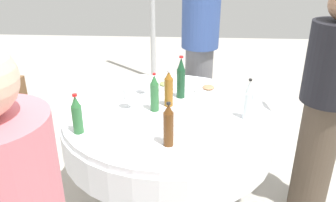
# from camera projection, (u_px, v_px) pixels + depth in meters

# --- Properties ---
(ground_plane) EXTENTS (10.00, 10.00, 0.00)m
(ground_plane) POSITION_uv_depth(u_px,v_px,m) (168.00, 196.00, 2.67)
(ground_plane) COLOR #B7B2A8
(dining_table) EXTENTS (1.45, 1.45, 0.74)m
(dining_table) POSITION_uv_depth(u_px,v_px,m) (168.00, 129.00, 2.43)
(dining_table) COLOR white
(dining_table) RESTS_ON ground_plane
(bottle_green_left) EXTENTS (0.06, 0.06, 0.25)m
(bottle_green_left) POSITION_uv_depth(u_px,v_px,m) (77.00, 115.00, 2.04)
(bottle_green_left) COLOR #2D6B38
(bottle_green_left) RESTS_ON dining_table
(bottle_green_near) EXTENTS (0.06, 0.06, 0.27)m
(bottle_green_near) POSITION_uv_depth(u_px,v_px,m) (154.00, 94.00, 2.31)
(bottle_green_near) COLOR #2D6B38
(bottle_green_near) RESTS_ON dining_table
(bottle_clear_outer) EXTENTS (0.06, 0.06, 0.28)m
(bottle_clear_outer) POSITION_uv_depth(u_px,v_px,m) (248.00, 101.00, 2.20)
(bottle_clear_outer) COLOR silver
(bottle_clear_outer) RESTS_ON dining_table
(bottle_dark_green_inner) EXTENTS (0.06, 0.06, 0.32)m
(bottle_dark_green_inner) POSITION_uv_depth(u_px,v_px,m) (181.00, 79.00, 2.51)
(bottle_dark_green_inner) COLOR #194728
(bottle_dark_green_inner) RESTS_ON dining_table
(bottle_brown_north) EXTENTS (0.06, 0.06, 0.27)m
(bottle_brown_north) POSITION_uv_depth(u_px,v_px,m) (168.00, 126.00, 1.91)
(bottle_brown_north) COLOR #593314
(bottle_brown_north) RESTS_ON dining_table
(bottle_amber_front) EXTENTS (0.06, 0.06, 0.26)m
(bottle_amber_front) POSITION_uv_depth(u_px,v_px,m) (168.00, 89.00, 2.38)
(bottle_amber_front) COLOR #8C5619
(bottle_amber_front) RESTS_ON dining_table
(wine_glass_inner) EXTENTS (0.06, 0.06, 0.15)m
(wine_glass_inner) POSITION_uv_depth(u_px,v_px,m) (144.00, 81.00, 2.59)
(wine_glass_inner) COLOR white
(wine_glass_inner) RESTS_ON dining_table
(wine_glass_north) EXTENTS (0.07, 0.07, 0.15)m
(wine_glass_north) POSITION_uv_depth(u_px,v_px,m) (128.00, 95.00, 2.35)
(wine_glass_north) COLOR white
(wine_glass_north) RESTS_ON dining_table
(plate_far) EXTENTS (0.20, 0.20, 0.04)m
(plate_far) POSITION_uv_depth(u_px,v_px,m) (165.00, 85.00, 2.75)
(plate_far) COLOR white
(plate_far) RESTS_ON dining_table
(plate_right) EXTENTS (0.21, 0.21, 0.02)m
(plate_right) POSITION_uv_depth(u_px,v_px,m) (212.00, 124.00, 2.17)
(plate_right) COLOR white
(plate_right) RESTS_ON dining_table
(plate_mid) EXTENTS (0.23, 0.23, 0.04)m
(plate_mid) POSITION_uv_depth(u_px,v_px,m) (208.00, 89.00, 2.68)
(plate_mid) COLOR white
(plate_mid) RESTS_ON dining_table
(plate_south) EXTENTS (0.20, 0.20, 0.02)m
(plate_south) POSITION_uv_depth(u_px,v_px,m) (106.00, 118.00, 2.24)
(plate_south) COLOR white
(plate_south) RESTS_ON dining_table
(spoon_near) EXTENTS (0.18, 0.06, 0.00)m
(spoon_near) POSITION_uv_depth(u_px,v_px,m) (154.00, 132.00, 2.08)
(spoon_near) COLOR silver
(spoon_near) RESTS_ON dining_table
(fork_outer) EXTENTS (0.04, 0.18, 0.00)m
(fork_outer) POSITION_uv_depth(u_px,v_px,m) (206.00, 106.00, 2.42)
(fork_outer) COLOR silver
(fork_outer) RESTS_ON dining_table
(spoon_inner) EXTENTS (0.18, 0.07, 0.00)m
(spoon_inner) POSITION_uv_depth(u_px,v_px,m) (121.00, 96.00, 2.58)
(spoon_inner) COLOR silver
(spoon_inner) RESTS_ON dining_table
(person_near) EXTENTS (0.34, 0.34, 1.57)m
(person_near) POSITION_uv_depth(u_px,v_px,m) (325.00, 106.00, 2.24)
(person_near) COLOR #4C3F33
(person_near) RESTS_ON ground_plane
(person_outer) EXTENTS (0.34, 0.34, 1.63)m
(person_outer) POSITION_uv_depth(u_px,v_px,m) (200.00, 53.00, 3.20)
(person_outer) COLOR slate
(person_outer) RESTS_ON ground_plane
(chair_front) EXTENTS (0.42, 0.42, 0.87)m
(chair_front) POSITION_uv_depth(u_px,v_px,m) (4.00, 128.00, 2.60)
(chair_front) COLOR brown
(chair_front) RESTS_ON ground_plane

